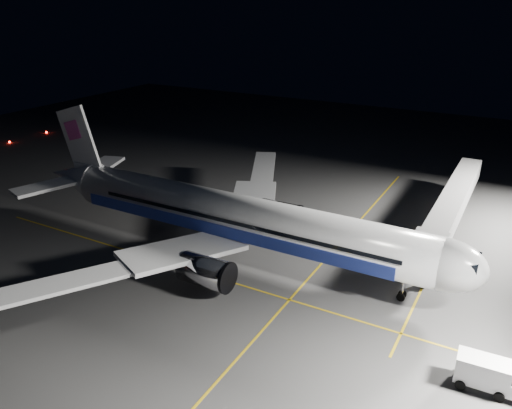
{
  "coord_description": "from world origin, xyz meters",
  "views": [
    {
      "loc": [
        29.15,
        -47.69,
        30.2
      ],
      "look_at": [
        0.78,
        3.06,
        6.0
      ],
      "focal_mm": 35.0,
      "sensor_mm": 36.0,
      "label": 1
    }
  ],
  "objects_px": {
    "safety_cone_b": "(275,233)",
    "baggage_tug": "(261,198)",
    "jet_bridge": "(451,206)",
    "safety_cone_c": "(235,208)",
    "airliner": "(231,216)",
    "safety_cone_a": "(263,210)",
    "service_truck": "(489,374)"
  },
  "relations": [
    {
      "from": "service_truck",
      "to": "safety_cone_c",
      "type": "xyz_separation_m",
      "value": [
        -38.08,
        22.09,
        -1.23
      ]
    },
    {
      "from": "safety_cone_a",
      "to": "safety_cone_b",
      "type": "bearing_deg",
      "value": -49.32
    },
    {
      "from": "jet_bridge",
      "to": "airliner",
      "type": "bearing_deg",
      "value": -141.96
    },
    {
      "from": "baggage_tug",
      "to": "safety_cone_c",
      "type": "height_order",
      "value": "baggage_tug"
    },
    {
      "from": "jet_bridge",
      "to": "baggage_tug",
      "type": "distance_m",
      "value": 28.05
    },
    {
      "from": "service_truck",
      "to": "jet_bridge",
      "type": "bearing_deg",
      "value": 103.61
    },
    {
      "from": "safety_cone_c",
      "to": "safety_cone_a",
      "type": "bearing_deg",
      "value": 20.13
    },
    {
      "from": "service_truck",
      "to": "safety_cone_b",
      "type": "bearing_deg",
      "value": 146.35
    },
    {
      "from": "jet_bridge",
      "to": "baggage_tug",
      "type": "xyz_separation_m",
      "value": [
        -27.76,
        -1.57,
        -3.71
      ]
    },
    {
      "from": "safety_cone_b",
      "to": "baggage_tug",
      "type": "bearing_deg",
      "value": 128.33
    },
    {
      "from": "airliner",
      "to": "safety_cone_c",
      "type": "bearing_deg",
      "value": 119.6
    },
    {
      "from": "baggage_tug",
      "to": "safety_cone_b",
      "type": "distance_m",
      "value": 11.55
    },
    {
      "from": "safety_cone_c",
      "to": "jet_bridge",
      "type": "bearing_deg",
      "value": 11.07
    },
    {
      "from": "service_truck",
      "to": "safety_cone_a",
      "type": "height_order",
      "value": "service_truck"
    },
    {
      "from": "safety_cone_a",
      "to": "safety_cone_b",
      "type": "height_order",
      "value": "safety_cone_b"
    },
    {
      "from": "baggage_tug",
      "to": "safety_cone_c",
      "type": "relative_size",
      "value": 4.88
    },
    {
      "from": "jet_bridge",
      "to": "safety_cone_a",
      "type": "distance_m",
      "value": 26.68
    },
    {
      "from": "airliner",
      "to": "baggage_tug",
      "type": "height_order",
      "value": "airliner"
    },
    {
      "from": "airliner",
      "to": "service_truck",
      "type": "xyz_separation_m",
      "value": [
        31.16,
        -9.9,
        -3.66
      ]
    },
    {
      "from": "safety_cone_c",
      "to": "airliner",
      "type": "bearing_deg",
      "value": -60.4
    },
    {
      "from": "safety_cone_a",
      "to": "safety_cone_c",
      "type": "bearing_deg",
      "value": -159.87
    },
    {
      "from": "baggage_tug",
      "to": "safety_cone_b",
      "type": "relative_size",
      "value": 4.37
    },
    {
      "from": "service_truck",
      "to": "baggage_tug",
      "type": "distance_m",
      "value": 44.51
    },
    {
      "from": "safety_cone_c",
      "to": "baggage_tug",
      "type": "bearing_deg",
      "value": 62.43
    },
    {
      "from": "jet_bridge",
      "to": "safety_cone_a",
      "type": "relative_size",
      "value": 62.41
    },
    {
      "from": "safety_cone_a",
      "to": "safety_cone_b",
      "type": "relative_size",
      "value": 0.9
    },
    {
      "from": "jet_bridge",
      "to": "safety_cone_b",
      "type": "distance_m",
      "value": 23.57
    },
    {
      "from": "service_truck",
      "to": "safety_cone_c",
      "type": "height_order",
      "value": "service_truck"
    },
    {
      "from": "airliner",
      "to": "service_truck",
      "type": "bearing_deg",
      "value": -17.62
    },
    {
      "from": "baggage_tug",
      "to": "safety_cone_c",
      "type": "bearing_deg",
      "value": -120.04
    },
    {
      "from": "jet_bridge",
      "to": "safety_cone_b",
      "type": "xyz_separation_m",
      "value": [
        -20.6,
        -10.63,
        -4.28
      ]
    },
    {
      "from": "safety_cone_b",
      "to": "airliner",
      "type": "bearing_deg",
      "value": -108.43
    }
  ]
}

